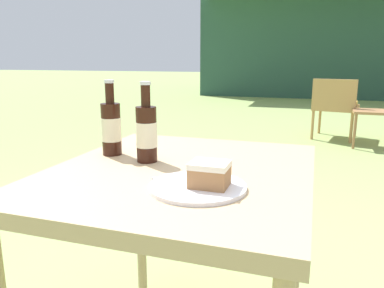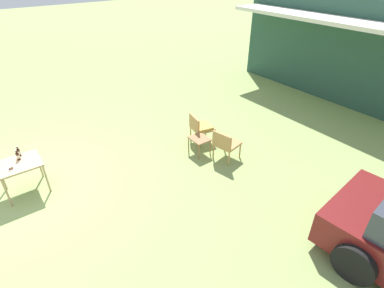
{
  "view_description": "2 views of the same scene",
  "coord_description": "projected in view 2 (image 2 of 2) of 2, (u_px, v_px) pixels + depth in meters",
  "views": [
    {
      "loc": [
        0.35,
        -0.98,
        1.04
      ],
      "look_at": [
        0.0,
        0.1,
        0.78
      ],
      "focal_mm": 35.0,
      "sensor_mm": 36.0,
      "label": 1
    },
    {
      "loc": [
        6.18,
        -0.09,
        4.37
      ],
      "look_at": [
        1.75,
        3.18,
        0.9
      ],
      "focal_mm": 28.0,
      "sensor_mm": 36.0,
      "label": 2
    }
  ],
  "objects": [
    {
      "name": "patio_table",
      "position": [
        20.0,
        166.0,
        6.23
      ],
      "size": [
        0.73,
        0.84,
        0.73
      ],
      "color": "tan",
      "rests_on": "ground_plane"
    },
    {
      "name": "ground_plane",
      "position": [
        29.0,
        190.0,
        6.58
      ],
      "size": [
        60.0,
        60.0,
        0.0
      ],
      "primitive_type": "plane",
      "color": "#8CA35B"
    },
    {
      "name": "garden_side_table",
      "position": [
        199.0,
        140.0,
        7.63
      ],
      "size": [
        0.49,
        0.42,
        0.45
      ],
      "color": "#996B42",
      "rests_on": "ground_plane"
    },
    {
      "name": "cola_bottle_near",
      "position": [
        18.0,
        156.0,
        6.24
      ],
      "size": [
        0.06,
        0.06,
        0.24
      ],
      "color": "black",
      "rests_on": "patio_table"
    },
    {
      "name": "wicker_chair_cushioned",
      "position": [
        200.0,
        127.0,
        8.06
      ],
      "size": [
        0.63,
        0.63,
        0.8
      ],
      "rotation": [
        0.0,
        0.0,
        2.95
      ],
      "color": "#B2844C",
      "rests_on": "ground_plane"
    },
    {
      "name": "fork",
      "position": [
        11.0,
        167.0,
        6.08
      ],
      "size": [
        0.16,
        0.07,
        0.01
      ],
      "color": "silver",
      "rests_on": "patio_table"
    },
    {
      "name": "wicker_chair_plain",
      "position": [
        225.0,
        143.0,
        7.35
      ],
      "size": [
        0.63,
        0.64,
        0.8
      ],
      "rotation": [
        0.0,
        0.0,
        3.35
      ],
      "color": "#B2844C",
      "rests_on": "ground_plane"
    },
    {
      "name": "cake_on_plate",
      "position": [
        11.0,
        168.0,
        6.03
      ],
      "size": [
        0.24,
        0.24,
        0.07
      ],
      "color": "white",
      "rests_on": "patio_table"
    },
    {
      "name": "cola_bottle_far",
      "position": [
        19.0,
        152.0,
        6.36
      ],
      "size": [
        0.06,
        0.06,
        0.24
      ],
      "color": "black",
      "rests_on": "patio_table"
    }
  ]
}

